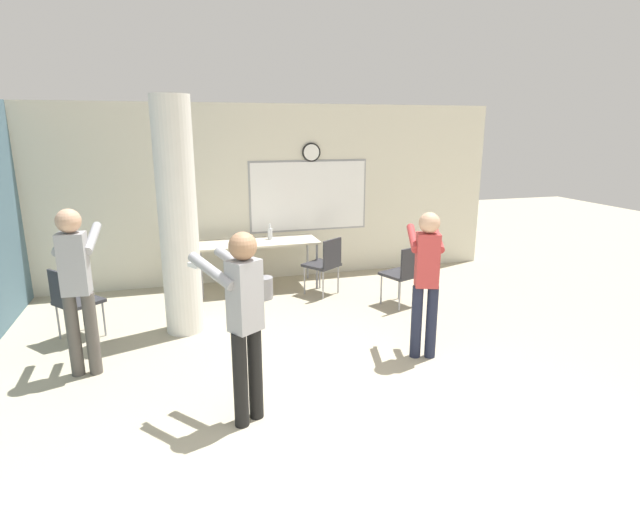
{
  "coord_description": "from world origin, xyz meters",
  "views": [
    {
      "loc": [
        -1.33,
        -2.89,
        2.45
      ],
      "look_at": [
        0.18,
        2.3,
        1.04
      ],
      "focal_mm": 28.0,
      "sensor_mm": 36.0,
      "label": 1
    }
  ],
  "objects_px": {
    "folding_table": "(257,244)",
    "person_playing_side": "(426,274)",
    "person_playing_front": "(243,313)",
    "chair_mid_room": "(404,271)",
    "person_watching_back": "(77,279)",
    "chair_by_left_wall": "(72,299)",
    "bottle_on_table": "(270,233)",
    "chair_table_right": "(325,262)"
  },
  "relations": [
    {
      "from": "folding_table",
      "to": "person_playing_side",
      "type": "relative_size",
      "value": 1.16
    },
    {
      "from": "folding_table",
      "to": "person_playing_front",
      "type": "height_order",
      "value": "person_playing_front"
    },
    {
      "from": "chair_mid_room",
      "to": "person_watching_back",
      "type": "xyz_separation_m",
      "value": [
        -3.95,
        -0.89,
        0.49
      ]
    },
    {
      "from": "person_playing_side",
      "to": "chair_by_left_wall",
      "type": "bearing_deg",
      "value": 157.58
    },
    {
      "from": "folding_table",
      "to": "bottle_on_table",
      "type": "bearing_deg",
      "value": 21.74
    },
    {
      "from": "chair_mid_room",
      "to": "person_watching_back",
      "type": "bearing_deg",
      "value": -167.36
    },
    {
      "from": "chair_table_right",
      "to": "person_watching_back",
      "type": "xyz_separation_m",
      "value": [
        -3.05,
        -1.67,
        0.49
      ]
    },
    {
      "from": "person_playing_side",
      "to": "person_watching_back",
      "type": "xyz_separation_m",
      "value": [
        -3.48,
        0.61,
        0.06
      ]
    },
    {
      "from": "folding_table",
      "to": "chair_by_left_wall",
      "type": "relative_size",
      "value": 2.14
    },
    {
      "from": "folding_table",
      "to": "chair_mid_room",
      "type": "distance_m",
      "value": 2.29
    },
    {
      "from": "person_playing_side",
      "to": "bottle_on_table",
      "type": "bearing_deg",
      "value": 110.64
    },
    {
      "from": "person_watching_back",
      "to": "chair_table_right",
      "type": "bearing_deg",
      "value": 28.73
    },
    {
      "from": "folding_table",
      "to": "bottle_on_table",
      "type": "height_order",
      "value": "bottle_on_table"
    },
    {
      "from": "bottle_on_table",
      "to": "chair_by_left_wall",
      "type": "distance_m",
      "value": 2.99
    },
    {
      "from": "folding_table",
      "to": "person_playing_side",
      "type": "bearing_deg",
      "value": -65.1
    },
    {
      "from": "person_playing_front",
      "to": "folding_table",
      "type": "bearing_deg",
      "value": 79.01
    },
    {
      "from": "folding_table",
      "to": "person_watching_back",
      "type": "relative_size",
      "value": 1.09
    },
    {
      "from": "chair_table_right",
      "to": "chair_by_left_wall",
      "type": "bearing_deg",
      "value": -167.33
    },
    {
      "from": "chair_mid_room",
      "to": "chair_table_right",
      "type": "bearing_deg",
      "value": 138.92
    },
    {
      "from": "bottle_on_table",
      "to": "person_watching_back",
      "type": "distance_m",
      "value": 3.34
    },
    {
      "from": "bottle_on_table",
      "to": "chair_table_right",
      "type": "bearing_deg",
      "value": -44.7
    },
    {
      "from": "folding_table",
      "to": "person_playing_front",
      "type": "bearing_deg",
      "value": -100.99
    },
    {
      "from": "folding_table",
      "to": "bottle_on_table",
      "type": "distance_m",
      "value": 0.27
    },
    {
      "from": "chair_table_right",
      "to": "bottle_on_table",
      "type": "bearing_deg",
      "value": 135.3
    },
    {
      "from": "person_playing_side",
      "to": "chair_mid_room",
      "type": "bearing_deg",
      "value": 72.27
    },
    {
      "from": "chair_table_right",
      "to": "person_playing_front",
      "type": "height_order",
      "value": "person_playing_front"
    },
    {
      "from": "chair_by_left_wall",
      "to": "person_playing_front",
      "type": "distance_m",
      "value": 2.85
    },
    {
      "from": "person_watching_back",
      "to": "chair_by_left_wall",
      "type": "bearing_deg",
      "value": 104.85
    },
    {
      "from": "chair_by_left_wall",
      "to": "chair_table_right",
      "type": "bearing_deg",
      "value": 12.67
    },
    {
      "from": "chair_table_right",
      "to": "person_playing_front",
      "type": "relative_size",
      "value": 0.53
    },
    {
      "from": "folding_table",
      "to": "bottle_on_table",
      "type": "xyz_separation_m",
      "value": [
        0.22,
        0.09,
        0.14
      ]
    },
    {
      "from": "person_playing_front",
      "to": "chair_mid_room",
      "type": "bearing_deg",
      "value": 41.24
    },
    {
      "from": "chair_table_right",
      "to": "person_watching_back",
      "type": "relative_size",
      "value": 0.51
    },
    {
      "from": "chair_mid_room",
      "to": "person_playing_side",
      "type": "xyz_separation_m",
      "value": [
        -0.48,
        -1.49,
        0.43
      ]
    },
    {
      "from": "folding_table",
      "to": "person_playing_front",
      "type": "relative_size",
      "value": 1.12
    },
    {
      "from": "chair_by_left_wall",
      "to": "chair_mid_room",
      "type": "relative_size",
      "value": 1.0
    },
    {
      "from": "chair_mid_room",
      "to": "person_playing_side",
      "type": "bearing_deg",
      "value": -107.73
    },
    {
      "from": "bottle_on_table",
      "to": "person_playing_front",
      "type": "distance_m",
      "value": 3.78
    },
    {
      "from": "bottle_on_table",
      "to": "person_watching_back",
      "type": "xyz_separation_m",
      "value": [
        -2.36,
        -2.36,
        0.16
      ]
    },
    {
      "from": "chair_by_left_wall",
      "to": "chair_table_right",
      "type": "distance_m",
      "value": 3.38
    },
    {
      "from": "chair_by_left_wall",
      "to": "person_watching_back",
      "type": "relative_size",
      "value": 0.51
    },
    {
      "from": "person_playing_front",
      "to": "bottle_on_table",
      "type": "bearing_deg",
      "value": 76.01
    }
  ]
}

